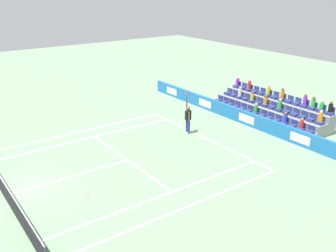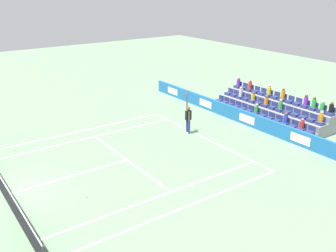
# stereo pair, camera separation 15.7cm
# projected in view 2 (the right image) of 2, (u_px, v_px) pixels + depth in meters

# --- Properties ---
(ground_plane) EXTENTS (80.00, 80.00, 0.00)m
(ground_plane) POSITION_uv_depth(u_px,v_px,m) (4.00, 196.00, 17.20)
(ground_plane) COLOR gray
(line_baseline) EXTENTS (10.97, 0.10, 0.01)m
(line_baseline) POSITION_uv_depth(u_px,v_px,m) (204.00, 138.00, 23.61)
(line_baseline) COLOR white
(line_baseline) RESTS_ON ground
(line_service) EXTENTS (8.23, 0.10, 0.01)m
(line_service) POSITION_uv_depth(u_px,v_px,m) (127.00, 160.00, 20.65)
(line_service) COLOR white
(line_service) RESTS_ON ground
(line_centre_service) EXTENTS (0.10, 6.40, 0.01)m
(line_centre_service) POSITION_uv_depth(u_px,v_px,m) (71.00, 176.00, 18.93)
(line_centre_service) COLOR white
(line_centre_service) RESTS_ON ground
(line_singles_sideline_left) EXTENTS (0.10, 11.89, 0.01)m
(line_singles_sideline_left) POSITION_uv_depth(u_px,v_px,m) (88.00, 138.00, 23.55)
(line_singles_sideline_left) COLOR white
(line_singles_sideline_left) RESTS_ON ground
(line_singles_sideline_right) EXTENTS (0.10, 11.89, 0.01)m
(line_singles_sideline_right) POSITION_uv_depth(u_px,v_px,m) (163.00, 195.00, 17.26)
(line_singles_sideline_right) COLOR white
(line_singles_sideline_right) RESTS_ON ground
(line_doubles_sideline_left) EXTENTS (0.10, 11.89, 0.01)m
(line_doubles_sideline_left) POSITION_uv_depth(u_px,v_px,m) (79.00, 131.00, 24.60)
(line_doubles_sideline_left) COLOR white
(line_doubles_sideline_left) RESTS_ON ground
(line_doubles_sideline_right) EXTENTS (0.10, 11.89, 0.01)m
(line_doubles_sideline_right) POSITION_uv_depth(u_px,v_px,m) (181.00, 209.00, 16.21)
(line_doubles_sideline_right) COLOR white
(line_doubles_sideline_right) RESTS_ON ground
(line_centre_mark) EXTENTS (0.10, 0.20, 0.01)m
(line_centre_mark) POSITION_uv_depth(u_px,v_px,m) (203.00, 138.00, 23.55)
(line_centre_mark) COLOR white
(line_centre_mark) RESTS_ON ground
(sponsor_barrier) EXTENTS (21.26, 0.22, 0.94)m
(sponsor_barrier) POSITION_uv_depth(u_px,v_px,m) (248.00, 119.00, 25.50)
(sponsor_barrier) COLOR #1E66AD
(sponsor_barrier) RESTS_ON ground
(tennis_net) EXTENTS (11.97, 0.10, 1.07)m
(tennis_net) POSITION_uv_depth(u_px,v_px,m) (2.00, 186.00, 17.03)
(tennis_net) COLOR #33383D
(tennis_net) RESTS_ON ground
(tennis_player) EXTENTS (0.51, 0.40, 2.85)m
(tennis_player) POSITION_uv_depth(u_px,v_px,m) (188.00, 118.00, 24.02)
(tennis_player) COLOR navy
(tennis_player) RESTS_ON ground
(stadium_stand) EXTENTS (8.68, 2.85, 2.20)m
(stadium_stand) POSITION_uv_depth(u_px,v_px,m) (271.00, 111.00, 26.70)
(stadium_stand) COLOR gray
(stadium_stand) RESTS_ON ground
(loose_tennis_ball) EXTENTS (0.07, 0.07, 0.07)m
(loose_tennis_ball) POSITION_uv_depth(u_px,v_px,m) (87.00, 197.00, 17.05)
(loose_tennis_ball) COLOR #D1E533
(loose_tennis_ball) RESTS_ON ground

